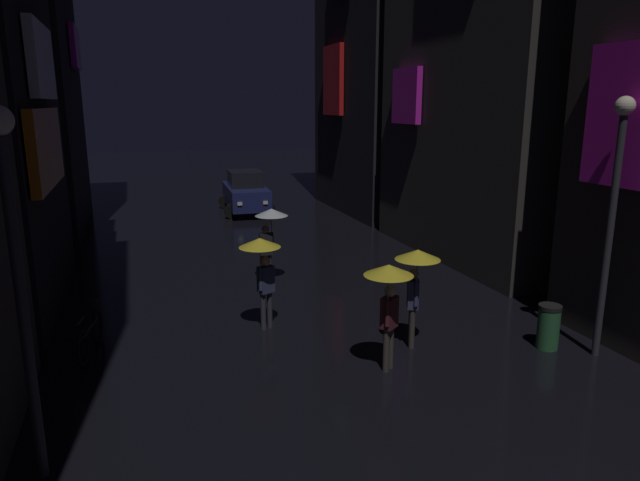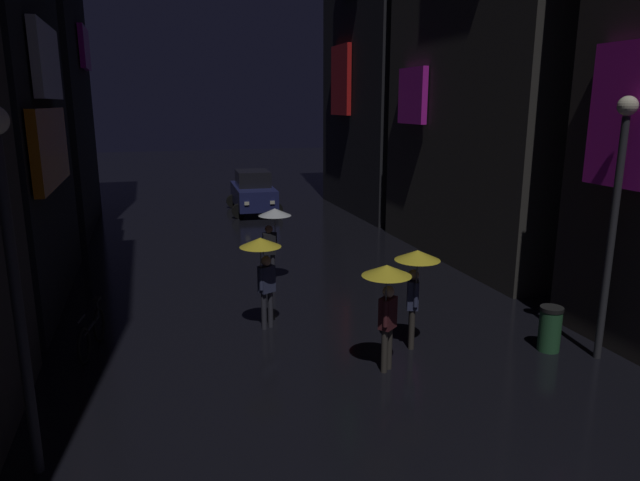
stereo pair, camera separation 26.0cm
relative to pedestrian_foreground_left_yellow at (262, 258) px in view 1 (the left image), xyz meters
The scene contains 9 objects.
pedestrian_foreground_left_yellow is the anchor object (origin of this frame).
pedestrian_foreground_right_yellow 3.32m from the pedestrian_foreground_left_yellow, 35.36° to the right, with size 0.90×0.90×2.12m.
pedestrian_midstreet_left_yellow 3.23m from the pedestrian_foreground_left_yellow, 57.44° to the right, with size 0.90×0.90×2.12m.
pedestrian_midstreet_centre_clear 3.40m from the pedestrian_foreground_left_yellow, 73.91° to the left, with size 0.90×0.90×2.12m.
bicycle_parked_at_storefront 3.78m from the pedestrian_foreground_left_yellow, behind, with size 0.39×1.80×0.96m.
car_distant 14.29m from the pedestrian_foreground_left_yellow, 80.54° to the left, with size 2.39×4.22×1.92m.
streetlamp_left_near 5.84m from the pedestrian_foreground_left_yellow, 134.36° to the right, with size 0.36×0.36×4.90m.
streetlamp_right_near 7.06m from the pedestrian_foreground_left_yellow, 28.83° to the right, with size 0.36×0.36×5.05m.
trash_bin 6.13m from the pedestrian_foreground_left_yellow, 27.23° to the right, with size 0.46×0.46×0.93m.
Camera 1 is at (-3.55, -2.79, 4.91)m, focal length 32.00 mm.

